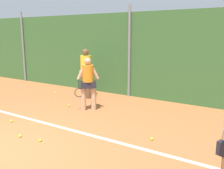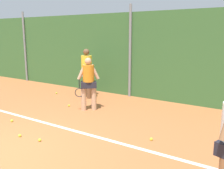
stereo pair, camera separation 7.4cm
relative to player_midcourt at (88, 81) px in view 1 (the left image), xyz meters
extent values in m
plane|color=#B76638|center=(0.20, -1.70, -0.92)|extent=(31.82, 31.82, 0.00)
cube|color=#386633|center=(0.20, 2.43, 0.64)|extent=(20.68, 0.25, 3.12)
cylinder|color=gray|center=(-5.76, 2.25, 0.78)|extent=(0.10, 0.10, 3.40)
cylinder|color=gray|center=(0.20, 2.25, 0.78)|extent=(0.10, 0.10, 3.40)
cube|color=white|center=(0.20, -1.56, -0.91)|extent=(15.11, 0.10, 0.01)
cylinder|color=tan|center=(0.13, 0.11, -0.56)|extent=(0.16, 0.16, 0.72)
cylinder|color=tan|center=(-0.12, -0.10, -0.56)|extent=(0.16, 0.16, 0.72)
cube|color=#23232D|center=(0.00, 0.00, -0.10)|extent=(0.55, 0.52, 0.19)
cylinder|color=orange|center=(0.00, 0.00, 0.25)|extent=(0.35, 0.35, 0.51)
sphere|color=tan|center=(0.00, 0.00, 0.62)|extent=(0.21, 0.21, 0.21)
cylinder|color=tan|center=(0.16, 0.13, 0.29)|extent=(0.25, 0.22, 0.49)
cylinder|color=tan|center=(-0.15, -0.12, 0.29)|extent=(0.25, 0.22, 0.49)
cylinder|color=black|center=(-0.18, -0.22, -0.06)|extent=(0.03, 0.03, 0.28)
torus|color=#26262B|center=(-0.18, -0.22, -0.33)|extent=(0.23, 0.20, 0.28)
cylinder|color=brown|center=(-1.21, 1.32, -0.52)|extent=(0.18, 0.18, 0.79)
cylinder|color=brown|center=(-0.90, 1.16, -0.52)|extent=(0.18, 0.18, 0.79)
cube|color=#99999E|center=(-1.06, 1.24, -0.02)|extent=(0.61, 0.52, 0.21)
cylinder|color=yellow|center=(-1.06, 1.24, 0.37)|extent=(0.39, 0.39, 0.56)
sphere|color=brown|center=(-1.06, 1.24, 0.78)|extent=(0.23, 0.23, 0.23)
cylinder|color=brown|center=(-1.25, 1.34, 0.41)|extent=(0.30, 0.21, 0.54)
cylinder|color=brown|center=(-0.86, 1.14, 0.41)|extent=(0.30, 0.21, 0.54)
sphere|color=#CCDB33|center=(-0.05, -2.53, -0.89)|extent=(0.07, 0.07, 0.07)
sphere|color=#CCDB33|center=(0.53, -2.44, -0.89)|extent=(0.07, 0.07, 0.07)
sphere|color=#CCDB33|center=(-1.09, -1.99, -0.89)|extent=(0.07, 0.07, 0.07)
sphere|color=#CCDB33|center=(-0.79, -0.05, -0.89)|extent=(0.07, 0.07, 0.07)
sphere|color=#CCDB33|center=(-2.42, 1.00, -0.89)|extent=(0.07, 0.07, 0.07)
sphere|color=#CCDB33|center=(2.60, -1.05, -0.89)|extent=(0.07, 0.07, 0.07)
camera|label=1|loc=(4.66, -5.98, 1.44)|focal=40.23mm
camera|label=2|loc=(4.72, -5.94, 1.44)|focal=40.23mm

